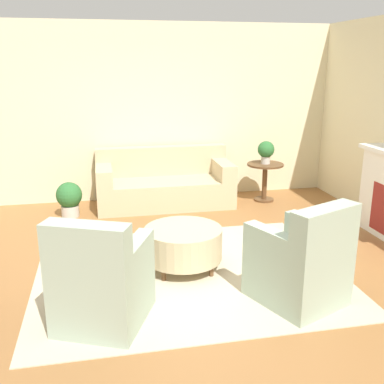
# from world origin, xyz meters

# --- Properties ---
(ground_plane) EXTENTS (16.00, 16.00, 0.00)m
(ground_plane) POSITION_xyz_m (0.00, 0.00, 0.00)
(ground_plane) COLOR #996638
(wall_back) EXTENTS (9.88, 0.12, 2.80)m
(wall_back) POSITION_xyz_m (0.00, 3.00, 1.40)
(wall_back) COLOR beige
(wall_back) RESTS_ON ground_plane
(rug) EXTENTS (3.20, 2.56, 0.01)m
(rug) POSITION_xyz_m (0.00, 0.00, 0.01)
(rug) COLOR beige
(rug) RESTS_ON ground_plane
(couch) EXTENTS (2.10, 0.88, 0.89)m
(couch) POSITION_xyz_m (0.10, 2.49, 0.32)
(couch) COLOR #C6B289
(couch) RESTS_ON ground_plane
(armchair_left) EXTENTS (0.94, 0.97, 0.99)m
(armchair_left) POSITION_xyz_m (-0.91, -0.79, 0.39)
(armchair_left) COLOR #9EB29E
(armchair_left) RESTS_ON rug
(armchair_right) EXTENTS (0.94, 0.97, 0.99)m
(armchair_right) POSITION_xyz_m (0.91, -0.79, 0.39)
(armchair_right) COLOR #9EB29E
(armchair_right) RESTS_ON rug
(ottoman_table) EXTENTS (0.85, 0.85, 0.46)m
(ottoman_table) POSITION_xyz_m (-0.03, 0.14, 0.30)
(ottoman_table) COLOR #C6B289
(ottoman_table) RESTS_ON rug
(side_table) EXTENTS (0.58, 0.58, 0.62)m
(side_table) POSITION_xyz_m (1.73, 2.37, 0.43)
(side_table) COLOR brown
(side_table) RESTS_ON ground_plane
(potted_plant_on_side_table) EXTENTS (0.27, 0.27, 0.36)m
(potted_plant_on_side_table) POSITION_xyz_m (1.73, 2.37, 0.83)
(potted_plant_on_side_table) COLOR beige
(potted_plant_on_side_table) RESTS_ON side_table
(potted_plant_floor) EXTENTS (0.38, 0.38, 0.52)m
(potted_plant_floor) POSITION_xyz_m (-1.34, 2.18, 0.29)
(potted_plant_floor) COLOR beige
(potted_plant_floor) RESTS_ON ground_plane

